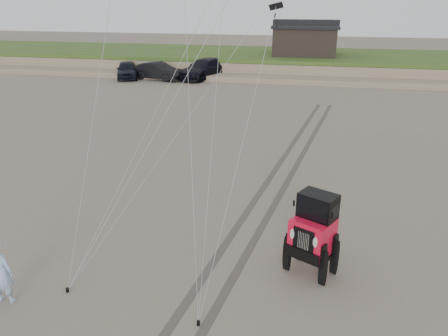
{
  "coord_description": "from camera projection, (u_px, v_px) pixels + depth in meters",
  "views": [
    {
      "loc": [
        3.28,
        -8.61,
        7.31
      ],
      "look_at": [
        0.86,
        3.0,
        2.6
      ],
      "focal_mm": 35.0,
      "sensor_mm": 36.0,
      "label": 1
    }
  ],
  "objects": [
    {
      "name": "ground",
      "position": [
        167.0,
        302.0,
        11.15
      ],
      "size": [
        160.0,
        160.0,
        0.0
      ],
      "primitive_type": "plane",
      "color": "#6B6054",
      "rests_on": "ground"
    },
    {
      "name": "dune_ridge",
      "position": [
        284.0,
        63.0,
        44.97
      ],
      "size": [
        160.0,
        14.25,
        1.73
      ],
      "color": "#7A6B54",
      "rests_on": "ground"
    },
    {
      "name": "cabin",
      "position": [
        305.0,
        39.0,
        43.24
      ],
      "size": [
        6.4,
        5.4,
        3.35
      ],
      "color": "black",
      "rests_on": "dune_ridge"
    },
    {
      "name": "truck_a",
      "position": [
        127.0,
        70.0,
        40.91
      ],
      "size": [
        3.48,
        4.93,
        1.56
      ],
      "primitive_type": "imported",
      "rotation": [
        0.0,
        0.0,
        0.4
      ],
      "color": "black",
      "rests_on": "ground"
    },
    {
      "name": "truck_b",
      "position": [
        158.0,
        71.0,
        40.18
      ],
      "size": [
        5.08,
        2.94,
        1.58
      ],
      "primitive_type": "imported",
      "rotation": [
        0.0,
        0.0,
        1.29
      ],
      "color": "black",
      "rests_on": "ground"
    },
    {
      "name": "truck_c",
      "position": [
        205.0,
        69.0,
        40.74
      ],
      "size": [
        4.92,
        6.68,
        1.8
      ],
      "primitive_type": "imported",
      "rotation": [
        0.0,
        0.0,
        -0.44
      ],
      "color": "black",
      "rests_on": "ground"
    },
    {
      "name": "jeep",
      "position": [
        312.0,
        243.0,
        12.03
      ],
      "size": [
        4.29,
        5.53,
        1.9
      ],
      "primitive_type": null,
      "rotation": [
        0.0,
        0.0,
        -0.48
      ],
      "color": "red",
      "rests_on": "ground"
    },
    {
      "name": "man",
      "position": [
        1.0,
        272.0,
        10.88
      ],
      "size": [
        0.66,
        0.46,
        1.74
      ],
      "primitive_type": "imported",
      "rotation": [
        0.0,
        0.0,
        3.21
      ],
      "color": "#8A9ED5",
      "rests_on": "ground"
    },
    {
      "name": "stake_main",
      "position": [
        67.0,
        290.0,
        11.52
      ],
      "size": [
        0.08,
        0.08,
        0.12
      ],
      "primitive_type": "cylinder",
      "color": "black",
      "rests_on": "ground"
    },
    {
      "name": "stake_aux",
      "position": [
        198.0,
        323.0,
        10.36
      ],
      "size": [
        0.08,
        0.08,
        0.12
      ],
      "primitive_type": "cylinder",
      "color": "black",
      "rests_on": "ground"
    },
    {
      "name": "tire_tracks",
      "position": [
        275.0,
        185.0,
        18.05
      ],
      "size": [
        5.22,
        29.74,
        0.01
      ],
      "color": "#4C443D",
      "rests_on": "ground"
    }
  ]
}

